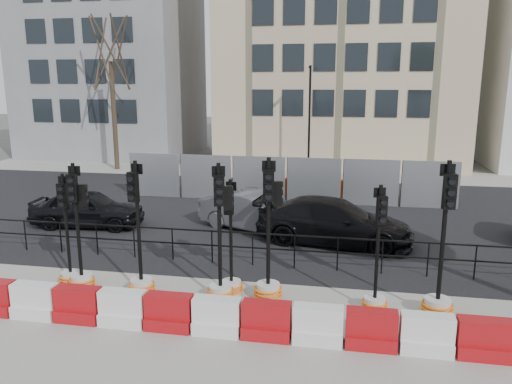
% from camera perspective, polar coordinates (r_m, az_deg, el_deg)
% --- Properties ---
extents(ground, '(120.00, 120.00, 0.00)m').
position_cam_1_polar(ground, '(13.41, -1.35, -10.25)').
color(ground, '#51514C').
rests_on(ground, ground).
extents(sidewalk_near, '(40.00, 6.00, 0.02)m').
position_cam_1_polar(sidewalk_near, '(10.78, -4.71, -16.27)').
color(sidewalk_near, gray).
rests_on(sidewalk_near, ground).
extents(road, '(40.00, 14.00, 0.03)m').
position_cam_1_polar(road, '(19.95, 2.72, -2.49)').
color(road, black).
rests_on(road, ground).
extents(sidewalk_far, '(40.00, 4.00, 0.02)m').
position_cam_1_polar(sidewalk_far, '(28.69, 5.12, 2.12)').
color(sidewalk_far, gray).
rests_on(sidewalk_far, ground).
extents(building_grey, '(11.00, 9.06, 14.00)m').
position_cam_1_polar(building_grey, '(37.92, -16.06, 14.85)').
color(building_grey, gray).
rests_on(building_grey, ground).
extents(building_cream, '(15.00, 10.06, 18.00)m').
position_cam_1_polar(building_cream, '(34.30, 9.93, 18.78)').
color(building_cream, beige).
rests_on(building_cream, ground).
extents(kerb_railing, '(18.00, 0.04, 1.00)m').
position_cam_1_polar(kerb_railing, '(14.27, -0.39, -5.86)').
color(kerb_railing, black).
rests_on(kerb_railing, ground).
extents(heras_fencing, '(14.33, 1.72, 2.00)m').
position_cam_1_polar(heras_fencing, '(22.50, 3.66, 0.98)').
color(heras_fencing, '#989BA1').
rests_on(heras_fencing, ground).
extents(lamp_post_far, '(0.12, 0.56, 6.00)m').
position_cam_1_polar(lamp_post_far, '(27.23, 6.11, 8.36)').
color(lamp_post_far, black).
rests_on(lamp_post_far, ground).
extents(tree_bare_far, '(2.00, 2.00, 9.00)m').
position_cam_1_polar(tree_bare_far, '(30.77, -16.30, 14.82)').
color(tree_bare_far, '#473828').
rests_on(tree_bare_far, ground).
extents(barrier_row, '(15.70, 0.50, 0.80)m').
position_cam_1_polar(barrier_row, '(10.78, -4.47, -14.12)').
color(barrier_row, red).
rests_on(barrier_row, ground).
extents(traffic_signal_a, '(0.58, 0.58, 2.95)m').
position_cam_1_polar(traffic_signal_a, '(13.88, -20.55, -7.58)').
color(traffic_signal_a, silver).
rests_on(traffic_signal_a, ground).
extents(traffic_signal_b, '(0.64, 0.64, 3.27)m').
position_cam_1_polar(traffic_signal_b, '(13.42, -19.41, -7.42)').
color(traffic_signal_b, silver).
rests_on(traffic_signal_b, ground).
extents(traffic_signal_c, '(0.67, 0.67, 3.38)m').
position_cam_1_polar(traffic_signal_c, '(12.72, -13.09, -8.50)').
color(traffic_signal_c, silver).
rests_on(traffic_signal_c, ground).
extents(traffic_signal_d, '(0.67, 0.67, 3.38)m').
position_cam_1_polar(traffic_signal_d, '(12.04, -4.06, -8.87)').
color(traffic_signal_d, silver).
rests_on(traffic_signal_d, ground).
extents(traffic_signal_e, '(0.58, 0.58, 2.92)m').
position_cam_1_polar(traffic_signal_e, '(12.49, -2.87, -9.04)').
color(traffic_signal_e, silver).
rests_on(traffic_signal_e, ground).
extents(traffic_signal_f, '(0.69, 0.69, 3.50)m').
position_cam_1_polar(traffic_signal_f, '(12.08, 1.46, -8.63)').
color(traffic_signal_f, silver).
rests_on(traffic_signal_f, ground).
extents(traffic_signal_g, '(0.59, 0.59, 2.99)m').
position_cam_1_polar(traffic_signal_g, '(11.87, 13.51, -10.52)').
color(traffic_signal_g, silver).
rests_on(traffic_signal_g, ground).
extents(traffic_signal_h, '(0.70, 0.70, 3.57)m').
position_cam_1_polar(traffic_signal_h, '(12.01, 20.21, -10.06)').
color(traffic_signal_h, silver).
rests_on(traffic_signal_h, ground).
extents(car_a, '(2.26, 4.28, 1.37)m').
position_cam_1_polar(car_a, '(19.08, -18.70, -1.78)').
color(car_a, black).
rests_on(car_a, ground).
extents(car_b, '(4.57, 5.31, 1.39)m').
position_cam_1_polar(car_b, '(17.62, 0.05, -2.23)').
color(car_b, '#4D4D52').
rests_on(car_b, ground).
extents(car_c, '(3.55, 5.67, 1.47)m').
position_cam_1_polar(car_c, '(16.41, 8.91, -3.37)').
color(car_c, black).
rests_on(car_c, ground).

